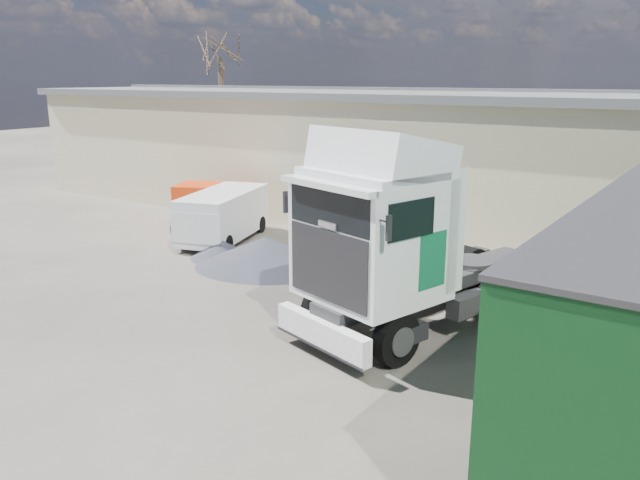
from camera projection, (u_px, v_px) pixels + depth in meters
The scene contains 7 objects.
ground at pixel (230, 345), 14.12m from camera, with size 120.00×120.00×0.00m, color black.
warehouse at pixel (356, 147), 29.56m from camera, with size 30.60×12.60×5.42m.
bare_tree at pixel (220, 42), 37.82m from camera, with size 4.00×4.00×9.60m.
tractor_unit at pixel (401, 249), 14.36m from camera, with size 4.74×7.64×4.89m.
panel_van at pixel (221, 216), 22.77m from camera, with size 3.01×4.79×1.82m.
orange_skip at pixel (212, 210), 24.70m from camera, with size 3.34×2.80×1.79m.
gravel_heap at pixel (264, 253), 19.91m from camera, with size 6.48×6.16×0.97m.
Camera 1 is at (8.86, -9.79, 5.91)m, focal length 35.00 mm.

